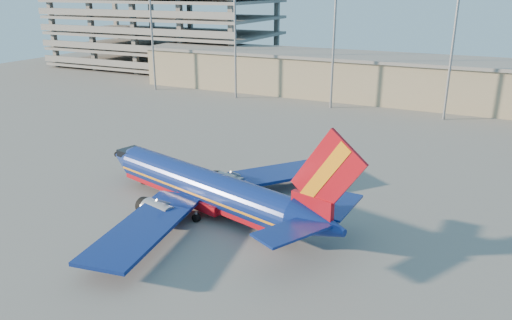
# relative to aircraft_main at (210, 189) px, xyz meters

# --- Properties ---
(ground) EXTENTS (220.00, 220.00, 0.00)m
(ground) POSITION_rel_aircraft_main_xyz_m (1.83, 3.08, -2.40)
(ground) COLOR slate
(ground) RESTS_ON ground
(terminal_building) EXTENTS (122.00, 16.00, 8.50)m
(terminal_building) POSITION_rel_aircraft_main_xyz_m (11.83, 61.08, 1.92)
(terminal_building) COLOR gray
(terminal_building) RESTS_ON ground
(parking_garage) EXTENTS (62.00, 32.00, 21.40)m
(parking_garage) POSITION_rel_aircraft_main_xyz_m (-60.17, 77.13, 9.33)
(parking_garage) COLOR slate
(parking_garage) RESTS_ON ground
(light_mast_row) EXTENTS (101.60, 1.60, 28.65)m
(light_mast_row) POSITION_rel_aircraft_main_xyz_m (6.83, 49.08, 15.15)
(light_mast_row) COLOR gray
(light_mast_row) RESTS_ON ground
(aircraft_main) EXTENTS (32.44, 30.77, 11.23)m
(aircraft_main) POSITION_rel_aircraft_main_xyz_m (0.00, 0.00, 0.00)
(aircraft_main) COLOR navy
(aircraft_main) RESTS_ON ground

